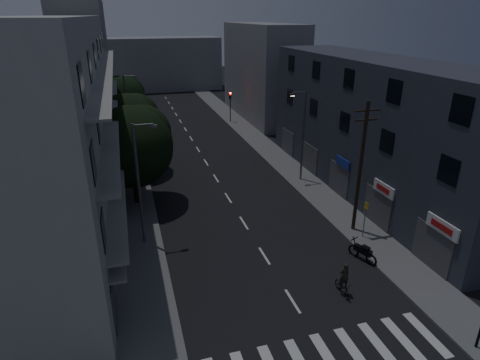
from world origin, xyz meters
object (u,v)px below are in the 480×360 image
utility_pole (361,166)px  bus_stop_sign (365,214)px  motorcycle (363,252)px  cyclist (343,284)px

utility_pole → bus_stop_sign: 3.19m
utility_pole → motorcycle: size_ratio=4.45×
bus_stop_sign → cyclist: bearing=-131.4°
utility_pole → cyclist: utility_pole is taller
bus_stop_sign → motorcycle: size_ratio=1.25×
utility_pole → bus_stop_sign: bearing=-87.3°
motorcycle → utility_pole: bearing=47.2°
bus_stop_sign → motorcycle: (-1.46, -2.27, -1.36)m
cyclist → utility_pole: bearing=54.5°
bus_stop_sign → motorcycle: bearing=-122.8°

